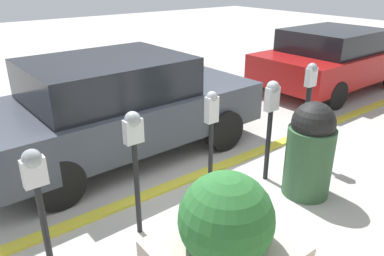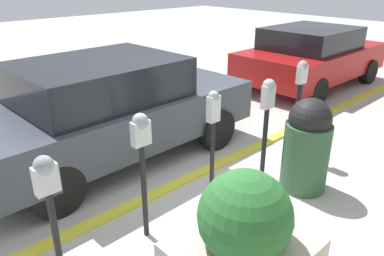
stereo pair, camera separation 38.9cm
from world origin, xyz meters
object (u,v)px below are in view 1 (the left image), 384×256
at_px(parking_meter_nearest, 37,185).
at_px(trash_bin, 310,150).
at_px(parked_car_middle, 117,105).
at_px(parking_meter_second, 134,145).
at_px(planter_box, 225,248).
at_px(parking_meter_middle, 211,125).
at_px(parking_meter_fourth, 271,110).
at_px(parked_car_rear, 333,58).
at_px(parking_meter_farthest, 308,100).

height_order(parking_meter_nearest, trash_bin, parking_meter_nearest).
xyz_separation_m(parked_car_middle, trash_bin, (1.35, -2.52, -0.17)).
relative_size(parking_meter_second, planter_box, 1.18).
relative_size(planter_box, parked_car_middle, 0.28).
height_order(parking_meter_middle, trash_bin, parking_meter_middle).
height_order(parking_meter_middle, parking_meter_fourth, parking_meter_middle).
height_order(parked_car_middle, parked_car_rear, parked_car_middle).
height_order(parking_meter_farthest, parked_car_rear, parking_meter_farthest).
relative_size(parking_meter_fourth, planter_box, 1.16).
xyz_separation_m(parking_meter_fourth, trash_bin, (0.14, -0.56, -0.40)).
xyz_separation_m(parking_meter_middle, parking_meter_fourth, (0.96, -0.06, 0.00)).
bearing_deg(parking_meter_middle, planter_box, -125.41).
xyz_separation_m(parking_meter_farthest, planter_box, (-2.70, -1.22, -0.44)).
xyz_separation_m(parking_meter_second, parking_meter_farthest, (2.85, 0.01, -0.11)).
distance_m(parking_meter_nearest, parking_meter_second, 0.98).
xyz_separation_m(parking_meter_nearest, parking_meter_second, (0.98, 0.04, 0.08)).
bearing_deg(trash_bin, parking_meter_middle, 150.57).
bearing_deg(trash_bin, parked_car_rear, 30.36).
relative_size(parking_meter_nearest, parking_meter_farthest, 0.88).
bearing_deg(parking_meter_nearest, trash_bin, -10.61).
bearing_deg(parking_meter_fourth, parked_car_rear, 23.95).
xyz_separation_m(parking_meter_nearest, parking_meter_middle, (1.99, 0.04, 0.04)).
relative_size(parking_meter_fourth, parking_meter_farthest, 0.94).
bearing_deg(planter_box, parking_meter_fourth, 32.33).
xyz_separation_m(parking_meter_farthest, trash_bin, (-0.74, -0.62, -0.34)).
relative_size(parking_meter_second, parked_car_middle, 0.33).
distance_m(parking_meter_fourth, parked_car_rear, 4.93).
height_order(parking_meter_nearest, parking_meter_fourth, parking_meter_fourth).
bearing_deg(parking_meter_second, parking_meter_farthest, 0.13).
distance_m(planter_box, parked_car_rear, 7.07).
bearing_deg(parked_car_middle, parking_meter_middle, -84.06).
height_order(parking_meter_middle, parking_meter_farthest, parking_meter_farthest).
height_order(planter_box, parked_car_rear, parked_car_rear).
distance_m(parked_car_middle, trash_bin, 2.87).
xyz_separation_m(parking_meter_second, parked_car_rear, (6.47, 1.94, -0.31)).
distance_m(parking_meter_second, parked_car_rear, 6.76).
height_order(parking_meter_second, trash_bin, parking_meter_second).
distance_m(parked_car_middle, parked_car_rear, 5.71).
bearing_deg(parking_meter_middle, parking_meter_second, 179.98).
distance_m(parking_meter_middle, trash_bin, 1.32).
relative_size(parking_meter_nearest, parked_car_rear, 0.32).
bearing_deg(parking_meter_fourth, planter_box, -147.67).
height_order(parking_meter_nearest, parking_meter_second, parking_meter_second).
xyz_separation_m(planter_box, parked_car_middle, (0.61, 3.12, 0.28)).
bearing_deg(parked_car_rear, parking_meter_second, -164.31).
distance_m(parking_meter_middle, parking_meter_fourth, 0.96).
height_order(planter_box, trash_bin, trash_bin).
bearing_deg(parking_meter_fourth, parking_meter_second, 178.25).
distance_m(parking_meter_second, parking_meter_middle, 1.01).
bearing_deg(parking_meter_middle, parking_meter_farthest, 0.22).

